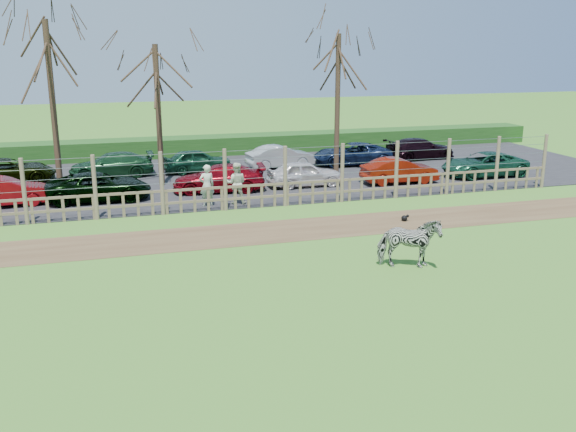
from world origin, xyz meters
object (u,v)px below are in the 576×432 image
object	(u,v)px
car_2	(99,187)
car_5	(400,171)
car_4	(304,173)
car_10	(197,161)
tree_mid	(157,81)
car_6	(484,164)
crow	(405,218)
car_11	(280,157)
tree_left	(49,66)
zebra	(409,243)
car_12	(352,154)
tree_right	(338,70)
car_9	(112,165)
car_8	(8,171)
car_13	(420,149)
car_1	(4,192)
car_3	(219,178)
visitor_a	(207,185)
visitor_b	(236,183)

from	to	relation	value
car_2	car_5	bearing A→B (deg)	-91.11
car_4	car_10	distance (m)	6.44
tree_mid	car_6	xyz separation A→B (m)	(15.78, -2.56, -4.23)
crow	car_11	bearing A→B (deg)	98.01
car_4	car_6	world-z (taller)	same
car_5	tree_left	bearing A→B (deg)	84.84
zebra	tree_left	bearing A→B (deg)	58.91
car_5	car_12	xyz separation A→B (m)	(-0.39, 5.13, 0.00)
tree_right	car_9	world-z (taller)	tree_right
car_5	zebra	bearing A→B (deg)	157.03
tree_right	car_5	distance (m)	6.03
zebra	car_12	xyz separation A→B (m)	(4.65, 16.10, -0.13)
car_8	tree_mid	bearing A→B (deg)	-115.11
tree_left	car_13	distance (m)	20.54
zebra	car_1	distance (m)	16.96
tree_right	car_8	xyz separation A→B (m)	(-15.99, 1.83, -4.60)
tree_left	car_1	distance (m)	5.59
car_3	car_8	bearing A→B (deg)	-108.94
visitor_a	car_12	world-z (taller)	visitor_a
car_4	visitor_b	bearing A→B (deg)	122.29
tree_left	zebra	xyz separation A→B (m)	(10.42, -12.83, -4.84)
car_6	car_8	size ratio (longest dim) A/B	1.00
visitor_a	car_1	size ratio (longest dim) A/B	0.47
car_5	car_13	bearing A→B (deg)	-33.76
tree_right	car_12	bearing A→B (deg)	48.30
tree_mid	crow	xyz separation A→B (m)	(8.19, -9.05, -4.74)
tree_left	car_1	xyz separation A→B (m)	(-2.12, -1.41, -4.98)
visitor_a	car_4	xyz separation A→B (m)	(5.00, 2.49, -0.26)
car_6	car_10	world-z (taller)	same
car_3	car_8	distance (m)	10.37
car_5	car_8	distance (m)	18.69
crow	car_1	world-z (taller)	car_1
car_2	car_3	xyz separation A→B (m)	(5.21, 0.29, 0.00)
tree_left	car_9	distance (m)	6.55
car_9	car_11	distance (m)	8.78
car_3	car_10	bearing A→B (deg)	-170.03
visitor_a	car_2	bearing A→B (deg)	-35.65
visitor_b	car_9	bearing A→B (deg)	-38.54
car_8	car_9	world-z (taller)	same
car_8	car_1	bearing A→B (deg)	177.82
visitor_b	car_4	size ratio (longest dim) A/B	0.49
zebra	car_3	world-z (taller)	zebra
car_10	car_11	bearing A→B (deg)	-95.30
car_4	visitor_a	bearing A→B (deg)	115.92
car_10	tree_mid	bearing A→B (deg)	135.89
car_5	car_9	bearing A→B (deg)	69.23
car_3	car_4	xyz separation A→B (m)	(4.05, -0.02, 0.00)
zebra	car_11	bearing A→B (deg)	17.61
car_6	zebra	bearing A→B (deg)	-40.73
visitor_b	car_10	size ratio (longest dim) A/B	0.49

